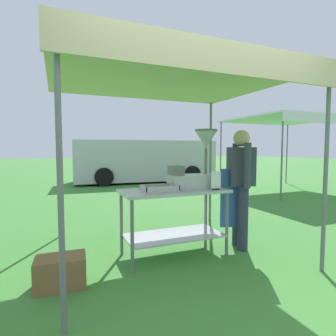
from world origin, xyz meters
TOP-DOWN VIEW (x-y plane):
  - ground_plane at (0.00, 6.00)m, footprint 70.00×70.00m
  - stall_canopy at (0.15, 0.98)m, footprint 2.88×2.59m
  - donut_cart at (0.15, 0.88)m, footprint 1.33×0.63m
  - donut_tray at (-0.05, 0.83)m, footprint 0.42×0.27m
  - donut_fryer at (0.46, 0.88)m, footprint 0.65×0.29m
  - menu_sign at (0.63, 0.67)m, footprint 0.13×0.05m
  - vendor at (1.10, 0.80)m, footprint 0.47×0.53m
  - supply_crate at (-1.20, 0.58)m, footprint 0.49×0.35m
  - van_silver at (2.20, 8.57)m, footprint 5.73×2.39m
  - neighbour_tent at (5.70, 4.47)m, footprint 3.28×3.01m

SIDE VIEW (x-z plane):
  - ground_plane at x=0.00m, z-range 0.00..0.00m
  - supply_crate at x=-1.20m, z-range 0.00..0.30m
  - donut_cart at x=0.15m, z-range 0.20..1.05m
  - donut_tray at x=-0.05m, z-range 0.84..0.91m
  - van_silver at x=2.20m, z-range 0.03..1.72m
  - vendor at x=1.10m, z-range 0.10..1.71m
  - menu_sign at x=0.63m, z-range 0.83..1.06m
  - donut_fryer at x=0.46m, z-range 0.77..1.54m
  - stall_canopy at x=0.15m, z-range 1.05..3.32m
  - neighbour_tent at x=5.70m, z-range 1.10..3.44m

